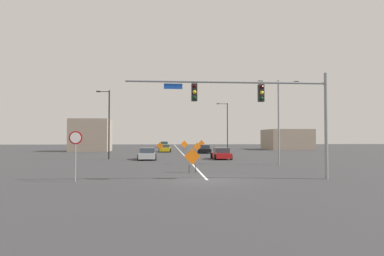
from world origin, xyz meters
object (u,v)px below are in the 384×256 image
Objects in this scene: street_lamp_near_left at (108,121)px; car_green_approaching at (164,145)px; construction_sign_median_near at (197,147)px; construction_sign_right_shoulder at (202,144)px; traffic_signal_assembly at (260,100)px; stop_sign at (76,146)px; car_silver_distant at (147,154)px; car_red_mid at (221,154)px; car_yellow_passing at (165,148)px; construction_sign_right_lane at (192,158)px; street_lamp_mid_right at (279,114)px; car_black_far at (204,149)px; construction_sign_left_lane at (184,145)px; street_lamp_far_left at (227,125)px; construction_sign_median_far at (160,146)px.

street_lamp_near_left reaches higher than car_green_approaching.
construction_sign_median_near reaches higher than car_green_approaching.
construction_sign_right_shoulder is 0.47× the size of car_green_approaching.
car_green_approaching is (-6.38, 63.65, -4.09)m from traffic_signal_assembly.
stop_sign reaches higher than car_silver_distant.
construction_sign_median_near reaches higher than car_red_mid.
car_silver_distant is 19.34m from car_yellow_passing.
car_yellow_passing is (-2.18, 33.58, -0.46)m from construction_sign_right_lane.
traffic_signal_assembly is 11.41m from street_lamp_mid_right.
street_lamp_mid_right is 23.40m from car_black_far.
street_lamp_mid_right is at bearing -66.12° from construction_sign_median_near.
stop_sign is at bearing -101.50° from construction_sign_left_lane.
car_red_mid is (11.55, 18.64, -1.43)m from stop_sign.
construction_sign_right_shoulder is (-3.88, 6.01, -3.49)m from street_lamp_far_left.
traffic_signal_assembly reaches higher than stop_sign.
construction_sign_median_near is at bearing -82.94° from car_green_approaching.
construction_sign_median_far is (-11.54, 23.16, -3.62)m from street_lamp_mid_right.
construction_sign_median_far is 0.96× the size of construction_sign_median_near.
street_lamp_far_left is 13.08m from construction_sign_median_far.
construction_sign_median_far is 7.16m from car_black_far.
car_black_far reaches higher than car_silver_distant.
stop_sign is 1.65× the size of construction_sign_right_lane.
street_lamp_mid_right is (15.63, 10.51, 2.68)m from stop_sign.
car_black_far is (-4.42, 22.61, -4.12)m from street_lamp_mid_right.
construction_sign_median_far is at bearing 83.07° from stop_sign.
stop_sign is at bearing -121.77° from car_red_mid.
car_black_far reaches higher than car_yellow_passing.
construction_sign_right_lane is (-3.78, 4.18, -3.71)m from traffic_signal_assembly.
car_black_far is (-0.34, 14.47, -0.01)m from car_red_mid.
car_yellow_passing is 1.09× the size of car_red_mid.
street_lamp_near_left is 24.48m from construction_sign_left_lane.
car_silver_distant is 1.07× the size of car_green_approaching.
street_lamp_near_left is at bearing 177.25° from car_red_mid.
street_lamp_near_left is 12.65m from construction_sign_median_near.
construction_sign_median_far is (-11.71, -4.52, -3.66)m from street_lamp_far_left.
construction_sign_median_far is at bearing -90.70° from car_green_approaching.
car_black_far is at bearing 71.30° from stop_sign.
car_yellow_passing is at bearing -178.58° from street_lamp_far_left.
car_green_approaching is at bearing 98.92° from car_red_mid.
car_silver_distant is 1.10× the size of car_black_far.
construction_sign_median_far is at bearing 116.47° from street_lamp_mid_right.
construction_sign_left_lane is 1.12× the size of construction_sign_right_lane.
street_lamp_far_left reaches higher than street_lamp_mid_right.
street_lamp_far_left is 7.96m from construction_sign_right_shoulder.
construction_sign_left_lane is (-7.21, 30.87, -3.52)m from street_lamp_mid_right.
construction_sign_median_near is at bearing 69.48° from stop_sign.
street_lamp_near_left is 1.75× the size of car_silver_distant.
construction_sign_median_far is at bearing 120.43° from construction_sign_median_near.
traffic_signal_assembly is 2.69× the size of car_silver_distant.
stop_sign is at bearing -148.44° from construction_sign_right_lane.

